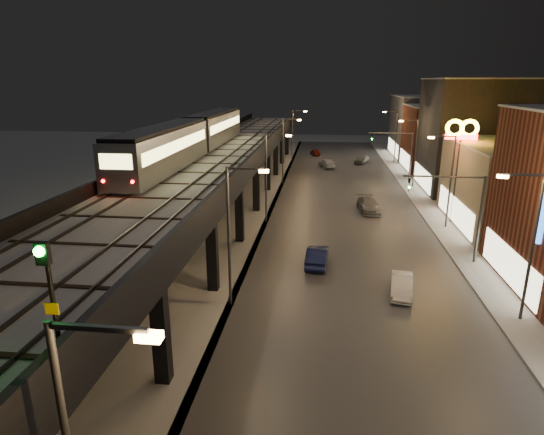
{
  "coord_description": "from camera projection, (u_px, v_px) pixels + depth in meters",
  "views": [
    {
      "loc": [
        4.98,
        -12.92,
        13.85
      ],
      "look_at": [
        1.61,
        16.19,
        5.0
      ],
      "focal_mm": 30.0,
      "sensor_mm": 36.0,
      "label": 1
    }
  ],
  "objects": [
    {
      "name": "road_surface",
      "position": [
        346.0,
        213.0,
        49.29
      ],
      "size": [
        17.0,
        120.0,
        0.06
      ],
      "primitive_type": "cube",
      "color": "#46474D",
      "rests_on": "ground"
    },
    {
      "name": "sidewalk_right",
      "position": [
        441.0,
        216.0,
        48.17
      ],
      "size": [
        4.0,
        120.0,
        0.14
      ],
      "primitive_type": "cube",
      "color": "#9FA1A8",
      "rests_on": "ground"
    },
    {
      "name": "under_viaduct_pavement",
      "position": [
        224.0,
        209.0,
        50.77
      ],
      "size": [
        11.0,
        120.0,
        0.06
      ],
      "primitive_type": "cube",
      "color": "#9FA1A8",
      "rests_on": "ground"
    },
    {
      "name": "elevated_viaduct",
      "position": [
        215.0,
        165.0,
        46.16
      ],
      "size": [
        9.0,
        100.0,
        6.3
      ],
      "color": "black",
      "rests_on": "ground"
    },
    {
      "name": "viaduct_trackbed",
      "position": [
        215.0,
        157.0,
        46.05
      ],
      "size": [
        8.4,
        100.0,
        0.32
      ],
      "color": "#B2B7C1",
      "rests_on": "elevated_viaduct"
    },
    {
      "name": "viaduct_parapet_streetside",
      "position": [
        258.0,
        153.0,
        45.47
      ],
      "size": [
        0.3,
        100.0,
        1.1
      ],
      "primitive_type": "cube",
      "color": "black",
      "rests_on": "elevated_viaduct"
    },
    {
      "name": "viaduct_parapet_far",
      "position": [
        174.0,
        152.0,
        46.43
      ],
      "size": [
        0.3,
        100.0,
        1.1
      ],
      "primitive_type": "cube",
      "color": "black",
      "rests_on": "elevated_viaduct"
    },
    {
      "name": "building_c",
      "position": [
        523.0,
        187.0,
        43.45
      ],
      "size": [
        12.2,
        15.2,
        8.16
      ],
      "color": "gray",
      "rests_on": "ground"
    },
    {
      "name": "building_d",
      "position": [
        475.0,
        136.0,
        57.8
      ],
      "size": [
        12.2,
        13.2,
        14.16
      ],
      "color": "black",
      "rests_on": "ground"
    },
    {
      "name": "building_e",
      "position": [
        446.0,
        139.0,
        71.69
      ],
      "size": [
        12.2,
        12.2,
        10.16
      ],
      "color": "#57291B",
      "rests_on": "ground"
    },
    {
      "name": "building_f",
      "position": [
        428.0,
        127.0,
        84.86
      ],
      "size": [
        12.2,
        16.2,
        11.16
      ],
      "color": "#48474C",
      "rests_on": "ground"
    },
    {
      "name": "streetlight_left_1",
      "position": [
        233.0,
        228.0,
        27.73
      ],
      "size": [
        2.57,
        0.28,
        9.0
      ],
      "color": "#38383A",
      "rests_on": "ground"
    },
    {
      "name": "streetlight_right_1",
      "position": [
        529.0,
        238.0,
        25.84
      ],
      "size": [
        2.56,
        0.28,
        9.0
      ],
      "color": "#38383A",
      "rests_on": "ground"
    },
    {
      "name": "streetlight_left_2",
      "position": [
        269.0,
        172.0,
        44.85
      ],
      "size": [
        2.57,
        0.28,
        9.0
      ],
      "color": "#38383A",
      "rests_on": "ground"
    },
    {
      "name": "streetlight_right_2",
      "position": [
        448.0,
        176.0,
        42.96
      ],
      "size": [
        2.56,
        0.28,
        9.0
      ],
      "color": "#38383A",
      "rests_on": "ground"
    },
    {
      "name": "streetlight_left_3",
      "position": [
        285.0,
        146.0,
        61.97
      ],
      "size": [
        2.57,
        0.28,
        9.0
      ],
      "color": "#38383A",
      "rests_on": "ground"
    },
    {
      "name": "streetlight_right_3",
      "position": [
        414.0,
        148.0,
        60.08
      ],
      "size": [
        2.56,
        0.28,
        9.0
      ],
      "color": "#38383A",
      "rests_on": "ground"
    },
    {
      "name": "streetlight_left_4",
      "position": [
        294.0,
        132.0,
        79.08
      ],
      "size": [
        2.57,
        0.28,
        9.0
      ],
      "color": "#38383A",
      "rests_on": "ground"
    },
    {
      "name": "streetlight_right_4",
      "position": [
        394.0,
        133.0,
        77.19
      ],
      "size": [
        2.56,
        0.28,
        9.0
      ],
      "color": "#38383A",
      "rests_on": "ground"
    },
    {
      "name": "traffic_light_rig_a",
      "position": [
        465.0,
        208.0,
        34.71
      ],
      "size": [
        6.1,
        0.34,
        7.0
      ],
      "color": "#38383A",
      "rests_on": "ground"
    },
    {
      "name": "traffic_light_rig_b",
      "position": [
        403.0,
        151.0,
        63.24
      ],
      "size": [
        6.1,
        0.34,
        7.0
      ],
      "color": "#38383A",
      "rests_on": "ground"
    },
    {
      "name": "subway_train",
      "position": [
        194.0,
        136.0,
        46.89
      ],
      "size": [
        3.01,
        36.45,
        3.6
      ],
      "color": "gray",
      "rests_on": "viaduct_trackbed"
    },
    {
      "name": "rail_signal",
      "position": [
        47.0,
        277.0,
        11.83
      ],
      "size": [
        0.38,
        0.45,
        3.28
      ],
      "color": "black",
      "rests_on": "viaduct_trackbed"
    },
    {
      "name": "car_near_white",
      "position": [
        317.0,
        257.0,
        35.32
      ],
      "size": [
        1.79,
        4.49,
        1.45
      ],
      "primitive_type": "imported",
      "rotation": [
        0.0,
        0.0,
        3.08
      ],
      "color": "#101742",
      "rests_on": "ground"
    },
    {
      "name": "car_mid_dark",
      "position": [
        327.0,
        164.0,
        75.15
      ],
      "size": [
        3.2,
        5.06,
        1.37
      ],
      "primitive_type": "imported",
      "rotation": [
        0.0,
        0.0,
        3.44
      ],
      "color": "silver",
      "rests_on": "ground"
    },
    {
      "name": "car_far_white",
      "position": [
        315.0,
        152.0,
        87.42
      ],
      "size": [
        2.28,
        3.81,
        1.22
      ],
      "primitive_type": "imported",
      "rotation": [
        0.0,
        0.0,
        3.39
      ],
      "color": "maroon",
      "rests_on": "ground"
    },
    {
      "name": "car_onc_silver",
      "position": [
        402.0,
        286.0,
        30.39
      ],
      "size": [
        1.94,
        4.09,
        1.29
      ],
      "primitive_type": "imported",
      "rotation": [
        0.0,
        0.0,
        -0.15
      ],
      "color": "silver",
      "rests_on": "ground"
    },
    {
      "name": "car_onc_white",
      "position": [
        369.0,
        206.0,
        49.7
      ],
      "size": [
        2.62,
        5.21,
        1.45
      ],
      "primitive_type": "imported",
      "rotation": [
        0.0,
        0.0,
        0.12
      ],
      "color": "gray",
      "rests_on": "ground"
    },
    {
      "name": "car_onc_red",
      "position": [
        362.0,
        160.0,
        78.62
      ],
      "size": [
        3.06,
        4.69,
        1.48
      ],
      "primitive_type": "imported",
      "rotation": [
        0.0,
        0.0,
        -0.33
      ],
      "color": "slate",
      "rests_on": "ground"
    },
    {
      "name": "sign_mcdonalds",
      "position": [
        461.0,
        139.0,
        43.69
      ],
      "size": [
        3.07,
        0.73,
        10.33
      ],
      "color": "#38383A",
      "rests_on": "ground"
    }
  ]
}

